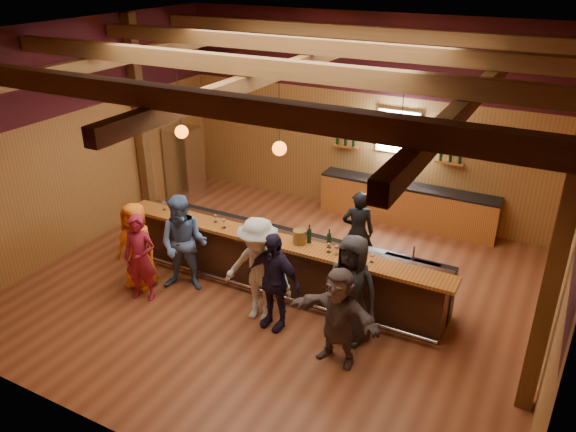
{
  "coord_description": "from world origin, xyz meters",
  "views": [
    {
      "loc": [
        4.24,
        -7.69,
        5.63
      ],
      "look_at": [
        0.0,
        0.3,
        1.35
      ],
      "focal_mm": 35.0,
      "sensor_mm": 36.0,
      "label": 1
    }
  ],
  "objects_px": {
    "customer_navy": "(273,281)",
    "bartender": "(358,232)",
    "bottle_a": "(309,236)",
    "customer_redvest": "(140,258)",
    "customer_brown": "(338,316)",
    "back_bar_cabinet": "(406,204)",
    "stainless_fridge": "(184,164)",
    "customer_dark": "(351,289)",
    "bar_counter": "(285,260)",
    "customer_denim": "(184,244)",
    "ice_bucket": "(299,237)",
    "customer_orange": "(137,246)",
    "customer_white": "(258,270)"
  },
  "relations": [
    {
      "from": "bartender",
      "to": "customer_brown",
      "type": "bearing_deg",
      "value": 84.53
    },
    {
      "from": "customer_navy",
      "to": "customer_dark",
      "type": "xyz_separation_m",
      "value": [
        1.23,
        0.28,
        0.05
      ]
    },
    {
      "from": "customer_orange",
      "to": "customer_denim",
      "type": "bearing_deg",
      "value": 17.48
    },
    {
      "from": "bar_counter",
      "to": "customer_white",
      "type": "height_order",
      "value": "customer_white"
    },
    {
      "from": "customer_dark",
      "to": "stainless_fridge",
      "type": "bearing_deg",
      "value": 152.96
    },
    {
      "from": "bar_counter",
      "to": "bottle_a",
      "type": "bearing_deg",
      "value": -16.79
    },
    {
      "from": "back_bar_cabinet",
      "to": "customer_white",
      "type": "xyz_separation_m",
      "value": [
        -1.08,
        -4.68,
        0.45
      ]
    },
    {
      "from": "bar_counter",
      "to": "ice_bucket",
      "type": "bearing_deg",
      "value": -32.61
    },
    {
      "from": "stainless_fridge",
      "to": "customer_brown",
      "type": "relative_size",
      "value": 1.14
    },
    {
      "from": "customer_navy",
      "to": "customer_dark",
      "type": "height_order",
      "value": "customer_dark"
    },
    {
      "from": "customer_redvest",
      "to": "ice_bucket",
      "type": "distance_m",
      "value": 2.8
    },
    {
      "from": "ice_bucket",
      "to": "customer_orange",
      "type": "bearing_deg",
      "value": -160.62
    },
    {
      "from": "customer_navy",
      "to": "bartender",
      "type": "relative_size",
      "value": 1.03
    },
    {
      "from": "customer_orange",
      "to": "customer_dark",
      "type": "relative_size",
      "value": 0.91
    },
    {
      "from": "stainless_fridge",
      "to": "bottle_a",
      "type": "distance_m",
      "value": 5.37
    },
    {
      "from": "customer_dark",
      "to": "bartender",
      "type": "distance_m",
      "value": 2.12
    },
    {
      "from": "customer_white",
      "to": "bartender",
      "type": "relative_size",
      "value": 1.12
    },
    {
      "from": "customer_redvest",
      "to": "stainless_fridge",
      "type": "bearing_deg",
      "value": 101.09
    },
    {
      "from": "customer_navy",
      "to": "customer_brown",
      "type": "height_order",
      "value": "customer_navy"
    },
    {
      "from": "back_bar_cabinet",
      "to": "customer_brown",
      "type": "xyz_separation_m",
      "value": [
        0.5,
        -5.07,
        0.32
      ]
    },
    {
      "from": "customer_denim",
      "to": "bartender",
      "type": "xyz_separation_m",
      "value": [
        2.51,
        2.04,
        -0.08
      ]
    },
    {
      "from": "stainless_fridge",
      "to": "ice_bucket",
      "type": "relative_size",
      "value": 7.27
    },
    {
      "from": "back_bar_cabinet",
      "to": "bartender",
      "type": "relative_size",
      "value": 2.41
    },
    {
      "from": "bartender",
      "to": "bottle_a",
      "type": "height_order",
      "value": "bartender"
    },
    {
      "from": "customer_brown",
      "to": "customer_redvest",
      "type": "bearing_deg",
      "value": -173.77
    },
    {
      "from": "customer_redvest",
      "to": "bar_counter",
      "type": "bearing_deg",
      "value": 20.63
    },
    {
      "from": "ice_bucket",
      "to": "bottle_a",
      "type": "xyz_separation_m",
      "value": [
        0.13,
        0.11,
        0.01
      ]
    },
    {
      "from": "customer_denim",
      "to": "customer_orange",
      "type": "bearing_deg",
      "value": -176.24
    },
    {
      "from": "customer_redvest",
      "to": "customer_white",
      "type": "distance_m",
      "value": 2.18
    },
    {
      "from": "bar_counter",
      "to": "customer_white",
      "type": "xyz_separation_m",
      "value": [
        0.1,
        -1.11,
        0.4
      ]
    },
    {
      "from": "bar_counter",
      "to": "customer_white",
      "type": "relative_size",
      "value": 3.41
    },
    {
      "from": "bar_counter",
      "to": "customer_brown",
      "type": "bearing_deg",
      "value": -41.64
    },
    {
      "from": "bartender",
      "to": "bottle_a",
      "type": "distance_m",
      "value": 1.4
    },
    {
      "from": "customer_brown",
      "to": "ice_bucket",
      "type": "bearing_deg",
      "value": 141.39
    },
    {
      "from": "customer_redvest",
      "to": "customer_brown",
      "type": "relative_size",
      "value": 1.02
    },
    {
      "from": "stainless_fridge",
      "to": "customer_orange",
      "type": "height_order",
      "value": "stainless_fridge"
    },
    {
      "from": "customer_denim",
      "to": "customer_navy",
      "type": "height_order",
      "value": "customer_denim"
    },
    {
      "from": "bottle_a",
      "to": "customer_redvest",
      "type": "bearing_deg",
      "value": -152.19
    },
    {
      "from": "customer_denim",
      "to": "bartender",
      "type": "relative_size",
      "value": 1.1
    },
    {
      "from": "customer_brown",
      "to": "bottle_a",
      "type": "xyz_separation_m",
      "value": [
        -1.12,
        1.33,
        0.45
      ]
    },
    {
      "from": "customer_brown",
      "to": "bottle_a",
      "type": "bearing_deg",
      "value": 135.85
    },
    {
      "from": "customer_redvest",
      "to": "bottle_a",
      "type": "xyz_separation_m",
      "value": [
        2.59,
        1.37,
        0.44
      ]
    },
    {
      "from": "customer_navy",
      "to": "bartender",
      "type": "bearing_deg",
      "value": 82.86
    },
    {
      "from": "customer_brown",
      "to": "customer_navy",
      "type": "bearing_deg",
      "value": 171.32
    },
    {
      "from": "bar_counter",
      "to": "customer_orange",
      "type": "height_order",
      "value": "customer_orange"
    },
    {
      "from": "customer_brown",
      "to": "bartender",
      "type": "height_order",
      "value": "bartender"
    },
    {
      "from": "bar_counter",
      "to": "customer_navy",
      "type": "bearing_deg",
      "value": -70.37
    },
    {
      "from": "bartender",
      "to": "back_bar_cabinet",
      "type": "bearing_deg",
      "value": -115.97
    },
    {
      "from": "bottle_a",
      "to": "customer_dark",
      "type": "bearing_deg",
      "value": -33.96
    },
    {
      "from": "customer_denim",
      "to": "bar_counter",
      "type": "bearing_deg",
      "value": 13.09
    }
  ]
}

